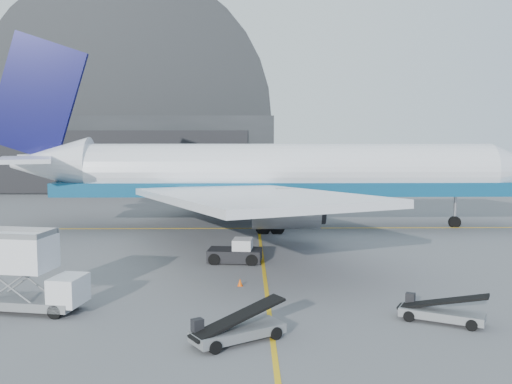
{
  "coord_description": "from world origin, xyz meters",
  "views": [
    {
      "loc": [
        -1.18,
        -35.75,
        9.48
      ],
      "look_at": [
        -0.39,
        11.61,
        4.5
      ],
      "focal_mm": 40.0,
      "sensor_mm": 36.0,
      "label": 1
    }
  ],
  "objects_px": {
    "pushback_tug": "(236,253)",
    "belt_loader_b": "(441,312)",
    "belt_loader_a": "(237,330)",
    "catering_truck": "(25,273)",
    "airliner": "(268,174)"
  },
  "relations": [
    {
      "from": "pushback_tug",
      "to": "belt_loader_b",
      "type": "distance_m",
      "value": 17.04
    },
    {
      "from": "belt_loader_a",
      "to": "belt_loader_b",
      "type": "xyz_separation_m",
      "value": [
        10.18,
        2.56,
        -0.04
      ]
    },
    {
      "from": "catering_truck",
      "to": "belt_loader_a",
      "type": "height_order",
      "value": "catering_truck"
    },
    {
      "from": "pushback_tug",
      "to": "belt_loader_b",
      "type": "relative_size",
      "value": 0.95
    },
    {
      "from": "belt_loader_a",
      "to": "catering_truck",
      "type": "bearing_deg",
      "value": 125.33
    },
    {
      "from": "airliner",
      "to": "belt_loader_a",
      "type": "xyz_separation_m",
      "value": [
        -2.6,
        -31.15,
        -4.86
      ]
    },
    {
      "from": "catering_truck",
      "to": "belt_loader_b",
      "type": "distance_m",
      "value": 21.65
    },
    {
      "from": "belt_loader_a",
      "to": "pushback_tug",
      "type": "bearing_deg",
      "value": 59.13
    },
    {
      "from": "airliner",
      "to": "pushback_tug",
      "type": "relative_size",
      "value": 13.5
    },
    {
      "from": "pushback_tug",
      "to": "belt_loader_a",
      "type": "height_order",
      "value": "belt_loader_a"
    },
    {
      "from": "airliner",
      "to": "belt_loader_a",
      "type": "distance_m",
      "value": 31.63
    },
    {
      "from": "catering_truck",
      "to": "pushback_tug",
      "type": "bearing_deg",
      "value": 56.14
    },
    {
      "from": "catering_truck",
      "to": "belt_loader_a",
      "type": "distance_m",
      "value": 12.35
    },
    {
      "from": "pushback_tug",
      "to": "belt_loader_a",
      "type": "xyz_separation_m",
      "value": [
        0.31,
        -15.99,
        -0.12
      ]
    },
    {
      "from": "catering_truck",
      "to": "belt_loader_a",
      "type": "xyz_separation_m",
      "value": [
        11.31,
        -4.73,
        -1.51
      ]
    }
  ]
}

